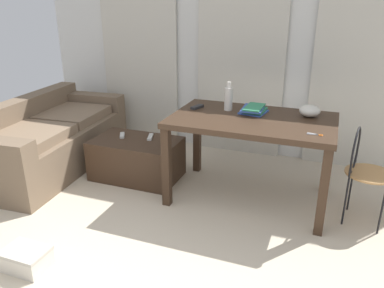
{
  "coord_description": "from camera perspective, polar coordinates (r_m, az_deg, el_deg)",
  "views": [
    {
      "loc": [
        1.03,
        -1.32,
        1.76
      ],
      "look_at": [
        -0.19,
        1.9,
        0.43
      ],
      "focal_mm": 35.48,
      "sensor_mm": 36.0,
      "label": 1
    }
  ],
  "objects": [
    {
      "name": "wire_chair",
      "position": [
        3.35,
        24.27,
        -2.84
      ],
      "size": [
        0.39,
        0.4,
        0.81
      ],
      "color": "#B7844C",
      "rests_on": "ground"
    },
    {
      "name": "bottle_near",
      "position": [
        3.54,
        5.5,
        6.88
      ],
      "size": [
        0.08,
        0.08,
        0.26
      ],
      "color": "beige",
      "rests_on": "craft_table"
    },
    {
      "name": "scissors",
      "position": [
        3.05,
        18.26,
        1.36
      ],
      "size": [
        0.12,
        0.05,
        0.0
      ],
      "color": "#9EA0A5",
      "rests_on": "craft_table"
    },
    {
      "name": "tv_remote_secondary",
      "position": [
        3.93,
        -6.29,
        1.07
      ],
      "size": [
        0.1,
        0.18,
        0.02
      ],
      "primitive_type": "cube",
      "rotation": [
        0.0,
        0.0,
        0.32
      ],
      "color": "#B7B7B2",
      "rests_on": "coffee_table"
    },
    {
      "name": "bowl",
      "position": [
        3.49,
        17.28,
        4.78
      ],
      "size": [
        0.18,
        0.18,
        0.1
      ],
      "primitive_type": "ellipsoid",
      "color": "beige",
      "rests_on": "craft_table"
    },
    {
      "name": "curtains",
      "position": [
        4.44,
        7.25,
        11.53
      ],
      "size": [
        3.59,
        0.03,
        2.07
      ],
      "color": "beige",
      "rests_on": "ground"
    },
    {
      "name": "coffee_table",
      "position": [
        3.97,
        -8.31,
        -2.19
      ],
      "size": [
        0.88,
        0.55,
        0.41
      ],
      "color": "#382619",
      "rests_on": "ground"
    },
    {
      "name": "craft_table",
      "position": [
        3.39,
        9.0,
        2.34
      ],
      "size": [
        1.41,
        0.89,
        0.78
      ],
      "color": "#382619",
      "rests_on": "ground"
    },
    {
      "name": "book_stack",
      "position": [
        3.5,
        9.31,
        5.13
      ],
      "size": [
        0.25,
        0.29,
        0.06
      ],
      "color": "#33519E",
      "rests_on": "craft_table"
    },
    {
      "name": "ground_plane",
      "position": [
        3.17,
        -1.87,
        -12.59
      ],
      "size": [
        7.26,
        7.26,
        0.0
      ],
      "primitive_type": "plane",
      "color": "beige"
    },
    {
      "name": "couch",
      "position": [
        4.46,
        -20.84,
        0.62
      ],
      "size": [
        1.04,
        1.98,
        0.73
      ],
      "color": "brown",
      "rests_on": "ground"
    },
    {
      "name": "wall_back",
      "position": [
        4.5,
        7.63,
        13.97
      ],
      "size": [
        5.04,
        0.1,
        2.43
      ],
      "primitive_type": "cube",
      "color": "silver",
      "rests_on": "ground"
    },
    {
      "name": "tv_remote_on_table",
      "position": [
        3.61,
        0.79,
        5.6
      ],
      "size": [
        0.09,
        0.15,
        0.02
      ],
      "primitive_type": "cube",
      "rotation": [
        0.0,
        0.0,
        -0.29
      ],
      "color": "#232326",
      "rests_on": "craft_table"
    },
    {
      "name": "tv_remote_primary",
      "position": [
        4.02,
        -10.45,
        1.3
      ],
      "size": [
        0.11,
        0.15,
        0.02
      ],
      "primitive_type": "cube",
      "rotation": [
        0.0,
        0.0,
        0.49
      ],
      "color": "#B7B7B2",
      "rests_on": "coffee_table"
    },
    {
      "name": "shoebox",
      "position": [
        2.97,
        -23.64,
        -15.53
      ],
      "size": [
        0.31,
        0.22,
        0.15
      ],
      "color": "beige",
      "rests_on": "ground"
    }
  ]
}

